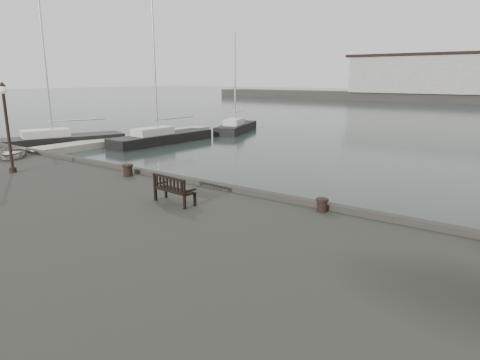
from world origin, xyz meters
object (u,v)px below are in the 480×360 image
object	(u,v)px
dinghy	(12,152)
yacht_c	(162,140)
yacht_a	(60,143)
bench	(174,195)
bollard_right	(322,205)
yacht_d	(236,130)
lamp_post	(6,115)
bollard_left	(128,170)

from	to	relation	value
dinghy	yacht_c	world-z (taller)	yacht_c
yacht_a	bench	bearing A→B (deg)	-2.47
bollard_right	yacht_c	bearing A→B (deg)	146.79
yacht_d	lamp_post	bearing A→B (deg)	-92.31
bench	bollard_right	xyz separation A→B (m)	(4.16, 1.95, -0.08)
bench	dinghy	xyz separation A→B (m)	(-12.13, 0.96, -0.02)
bench	lamp_post	size ratio (longest dim) A/B	0.42
bollard_left	yacht_a	world-z (taller)	yacht_a
bollard_left	yacht_a	bearing A→B (deg)	155.94
dinghy	yacht_c	distance (m)	15.88
yacht_c	yacht_d	distance (m)	9.94
bollard_left	yacht_c	size ratio (longest dim) A/B	0.04
bollard_right	yacht_d	world-z (taller)	yacht_d
dinghy	yacht_d	xyz separation A→B (m)	(-4.62, 24.90, -1.58)
bollard_left	yacht_c	distance (m)	19.35
bench	yacht_c	bearing A→B (deg)	142.21
yacht_c	bench	bearing A→B (deg)	-40.06
yacht_c	yacht_d	size ratio (longest dim) A/B	1.27
bench	yacht_a	world-z (taller)	yacht_a
bollard_left	bench	bearing A→B (deg)	-21.34
bench	yacht_c	xyz separation A→B (m)	(-17.20, 15.93, -1.59)
bollard_right	bench	bearing A→B (deg)	-154.88
bench	lamp_post	xyz separation A→B (m)	(-8.69, -0.74, 2.10)
lamp_post	yacht_a	distance (m)	18.17
dinghy	yacht_c	xyz separation A→B (m)	(-5.07, 14.97, -1.57)
bollard_left	yacht_c	xyz separation A→B (m)	(-12.97, 14.27, -1.55)
bollard_left	lamp_post	bearing A→B (deg)	-151.86
bollard_left	lamp_post	size ratio (longest dim) A/B	0.13
dinghy	yacht_a	world-z (taller)	yacht_a
bench	bollard_left	bearing A→B (deg)	163.68
bench	yacht_a	bearing A→B (deg)	161.45
lamp_post	yacht_c	bearing A→B (deg)	117.04
bench	bollard_left	distance (m)	4.54
bollard_left	yacht_d	world-z (taller)	yacht_d
lamp_post	bollard_left	bearing A→B (deg)	28.14
bollard_left	yacht_d	size ratio (longest dim) A/B	0.05
dinghy	bench	bearing A→B (deg)	-53.17
lamp_post	yacht_a	size ratio (longest dim) A/B	0.27
yacht_a	bollard_right	bearing A→B (deg)	4.55
bollard_right	yacht_a	size ratio (longest dim) A/B	0.03
dinghy	yacht_c	size ratio (longest dim) A/B	0.19
bollard_right	yacht_a	xyz separation A→B (m)	(-27.05, 8.04, -1.52)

